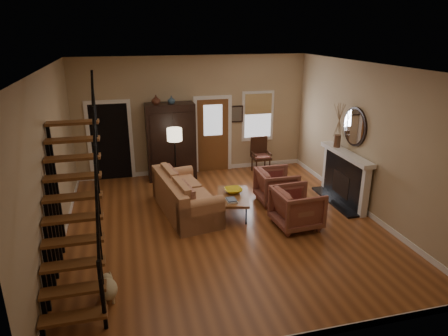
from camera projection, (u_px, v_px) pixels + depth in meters
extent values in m
plane|color=brown|center=(224.00, 225.00, 8.53)|extent=(7.00, 7.00, 0.00)
plane|color=white|center=(224.00, 67.00, 7.44)|extent=(7.00, 7.00, 0.00)
cube|color=tan|center=(193.00, 116.00, 11.18)|extent=(6.50, 0.04, 3.30)
cube|color=tan|center=(51.00, 164.00, 7.23)|extent=(0.04, 7.00, 3.30)
cube|color=tan|center=(368.00, 141.00, 8.74)|extent=(0.04, 7.00, 3.30)
cube|color=black|center=(111.00, 141.00, 10.99)|extent=(1.00, 0.36, 2.10)
cube|color=brown|center=(213.00, 136.00, 11.49)|extent=(0.90, 0.06, 2.10)
cube|color=silver|center=(258.00, 116.00, 11.63)|extent=(0.96, 0.06, 1.46)
cube|color=black|center=(346.00, 179.00, 9.52)|extent=(0.24, 1.60, 1.15)
cube|color=white|center=(346.00, 154.00, 9.30)|extent=(0.30, 1.95, 0.10)
cylinder|color=silver|center=(354.00, 127.00, 9.12)|extent=(0.05, 0.90, 0.90)
imported|color=#4C2619|center=(156.00, 100.00, 10.34)|extent=(0.24, 0.24, 0.25)
imported|color=#334C60|center=(171.00, 100.00, 10.44)|extent=(0.20, 0.20, 0.21)
imported|color=gold|center=(233.00, 191.00, 9.04)|extent=(0.40, 0.40, 0.10)
imported|color=maroon|center=(297.00, 208.00, 8.35)|extent=(0.99, 0.97, 0.85)
imported|color=maroon|center=(276.00, 186.00, 9.55)|extent=(0.91, 0.89, 0.82)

